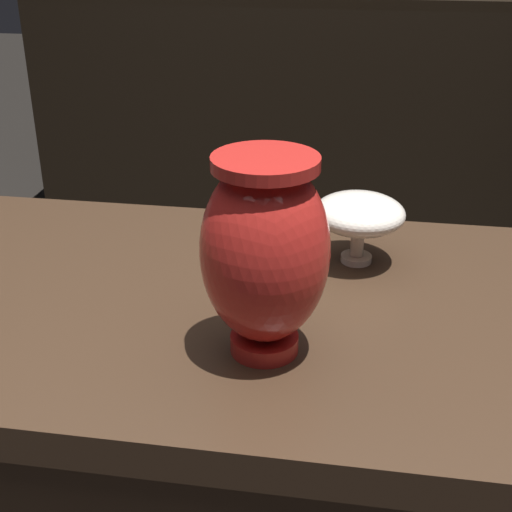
% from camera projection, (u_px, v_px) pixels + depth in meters
% --- Properties ---
extents(display_plinth, '(1.20, 0.64, 0.80)m').
position_uv_depth(display_plinth, '(250.00, 504.00, 1.19)').
color(display_plinth, '#382619').
rests_on(display_plinth, ground_plane).
extents(back_display_shelf, '(2.60, 0.40, 0.99)m').
position_uv_depth(back_display_shelf, '(334.00, 113.00, 3.10)').
color(back_display_shelf, black).
rests_on(back_display_shelf, ground_plane).
extents(vase_centerpiece, '(0.16, 0.16, 0.26)m').
position_uv_depth(vase_centerpiece, '(265.00, 251.00, 0.84)').
color(vase_centerpiece, red).
rests_on(vase_centerpiece, display_plinth).
extents(vase_tall_behind, '(0.14, 0.14, 0.11)m').
position_uv_depth(vase_tall_behind, '(359.00, 215.00, 1.09)').
color(vase_tall_behind, silver).
rests_on(vase_tall_behind, display_plinth).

